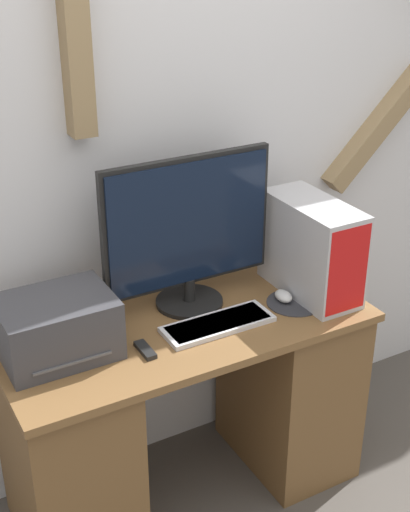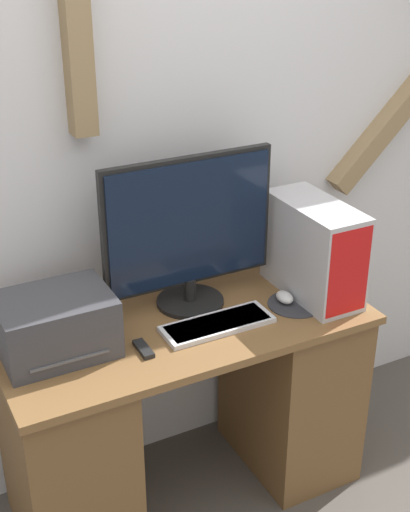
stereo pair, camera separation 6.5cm
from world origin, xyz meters
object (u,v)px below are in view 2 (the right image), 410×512
object	(u,v)px
computer_tower	(314,250)
printer	(56,325)
monitor	(189,229)
keyboard	(217,324)
mouse	(285,297)
remote_control	(143,349)

from	to	relation	value
computer_tower	printer	bearing A→B (deg)	176.69
monitor	keyboard	size ratio (longest dim) A/B	1.62
keyboard	mouse	distance (m)	0.30
monitor	computer_tower	size ratio (longest dim) A/B	1.52
keyboard	mouse	xyz separation A→B (m)	(0.30, 0.03, 0.01)
keyboard	printer	xyz separation A→B (m)	(-0.54, 0.11, 0.09)
mouse	remote_control	world-z (taller)	mouse
computer_tower	remote_control	xyz separation A→B (m)	(-0.72, -0.07, -0.17)
monitor	printer	size ratio (longest dim) A/B	1.76
monitor	remote_control	xyz separation A→B (m)	(-0.28, -0.21, -0.29)
mouse	computer_tower	size ratio (longest dim) A/B	0.19
monitor	computer_tower	bearing A→B (deg)	-17.68
printer	computer_tower	bearing A→B (deg)	-3.31
remote_control	printer	bearing A→B (deg)	152.54
remote_control	computer_tower	bearing A→B (deg)	5.82
keyboard	computer_tower	bearing A→B (deg)	6.87
computer_tower	printer	xyz separation A→B (m)	(-0.97, 0.06, -0.08)
mouse	remote_control	size ratio (longest dim) A/B	0.74
computer_tower	printer	world-z (taller)	computer_tower
computer_tower	monitor	bearing A→B (deg)	162.32
monitor	mouse	size ratio (longest dim) A/B	7.88
monitor	mouse	bearing A→B (deg)	-27.46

